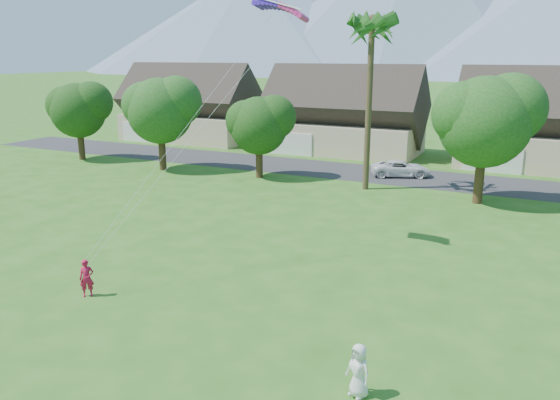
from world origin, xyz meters
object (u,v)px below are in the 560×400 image
Objects in this scene: parked_car at (401,168)px; parafoil_kite at (282,6)px; watcher at (358,371)px; kite_flyer at (87,278)px.

parafoil_kite reaches higher than parked_car.
kite_flyer is at bearing -163.76° from watcher.
parafoil_kite reaches higher than watcher.
kite_flyer is 15.21m from parafoil_kite.
watcher reaches higher than parked_car.
watcher is (12.22, -1.60, 0.03)m from kite_flyer.
parked_car is (5.83, 28.65, -0.13)m from kite_flyer.
parafoil_kite is (-1.49, -19.23, 11.25)m from parked_car.
watcher is at bearing -54.15° from parafoil_kite.
parafoil_kite reaches higher than kite_flyer.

